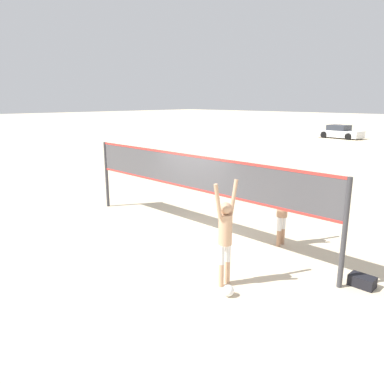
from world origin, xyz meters
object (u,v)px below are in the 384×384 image
(parked_car_near, at_px, (340,132))
(volleyball_net, at_px, (192,177))
(volleyball, at_px, (228,291))
(gear_bag, at_px, (362,281))
(player_blocker, at_px, (282,208))
(player_spiker, at_px, (225,232))

(parked_car_near, bearing_deg, volleyball_net, -68.87)
(volleyball, distance_m, gear_bag, 2.84)
(gear_bag, bearing_deg, player_blocker, 161.94)
(player_blocker, bearing_deg, parked_car_near, -158.99)
(player_spiker, distance_m, volleyball, 1.16)
(volleyball, bearing_deg, player_spiker, 139.59)
(parked_car_near, bearing_deg, player_spiker, -65.50)
(parked_car_near, bearing_deg, volleyball, -65.10)
(volleyball, relative_size, gear_bag, 0.46)
(player_spiker, height_order, volleyball, player_spiker)
(volleyball_net, bearing_deg, player_spiker, -32.24)
(volleyball_net, bearing_deg, parked_car_near, 106.52)
(player_blocker, bearing_deg, player_spiker, 7.25)
(volleyball, xyz_separation_m, parked_car_near, (-11.77, 31.84, 0.47))
(volleyball_net, height_order, gear_bag, volleyball_net)
(volleyball_net, relative_size, player_blocker, 4.45)
(player_spiker, xyz_separation_m, player_blocker, (-0.35, 2.74, -0.15))
(player_blocker, relative_size, parked_car_near, 0.46)
(player_blocker, xyz_separation_m, gear_bag, (2.43, -0.79, -0.90))
(volleyball_net, relative_size, parked_car_near, 2.03)
(gear_bag, relative_size, parked_car_near, 0.12)
(player_blocker, height_order, volleyball, player_blocker)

